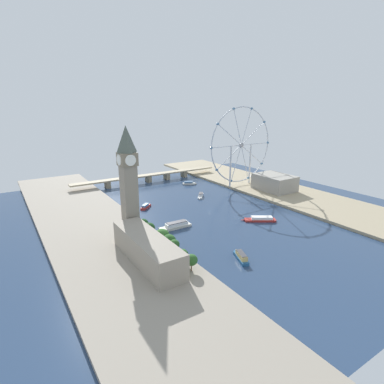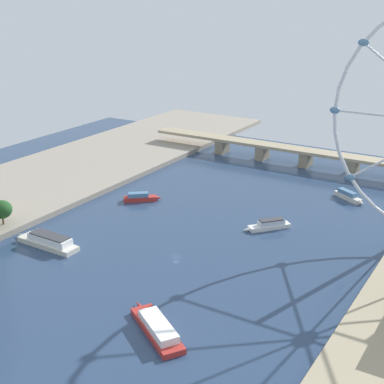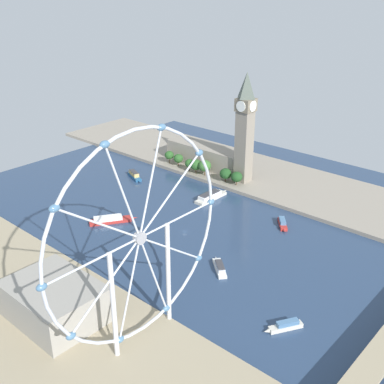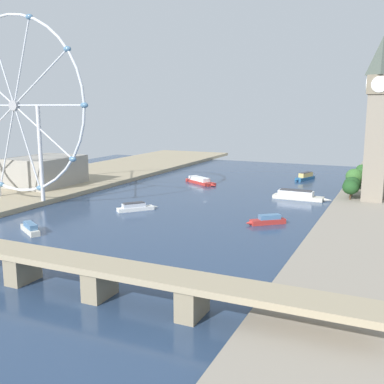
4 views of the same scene
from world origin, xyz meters
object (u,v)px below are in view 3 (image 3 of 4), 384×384
(riverside_hall, at_px, (55,301))
(tour_boat_5, at_px, (211,196))
(parliament_block, at_px, (206,156))
(tour_boat_4, at_px, (283,223))
(tour_boat_1, at_px, (220,267))
(tour_boat_3, at_px, (110,220))
(tour_boat_2, at_px, (134,175))
(ferris_wheel, at_px, (140,240))
(tour_boat_0, at_px, (285,326))
(clock_tower, at_px, (245,127))

(riverside_hall, distance_m, tour_boat_5, 179.83)
(parliament_block, distance_m, tour_boat_4, 131.01)
(tour_boat_1, relative_size, tour_boat_4, 1.14)
(parliament_block, relative_size, tour_boat_3, 2.47)
(tour_boat_2, distance_m, tour_boat_4, 152.14)
(tour_boat_1, relative_size, tour_boat_2, 0.86)
(ferris_wheel, distance_m, tour_boat_3, 146.61)
(tour_boat_0, xyz_separation_m, tour_boat_2, (-88.70, -214.43, 0.56))
(clock_tower, height_order, tour_boat_5, clock_tower)
(tour_boat_4, bearing_deg, parliament_block, -153.98)
(riverside_hall, relative_size, tour_boat_1, 2.38)
(riverside_hall, height_order, tour_boat_4, riverside_hall)
(clock_tower, relative_size, tour_boat_2, 3.86)
(ferris_wheel, bearing_deg, clock_tower, -157.23)
(tour_boat_4, height_order, tour_boat_5, tour_boat_5)
(ferris_wheel, xyz_separation_m, tour_boat_5, (-154.34, -83.53, -56.31))
(tour_boat_0, distance_m, tour_boat_2, 232.05)
(clock_tower, distance_m, tour_boat_5, 67.16)
(tour_boat_0, relative_size, tour_boat_5, 0.55)
(tour_boat_1, distance_m, tour_boat_5, 106.29)
(tour_boat_2, bearing_deg, tour_boat_5, 28.75)
(tour_boat_4, bearing_deg, tour_boat_3, -91.15)
(ferris_wheel, xyz_separation_m, tour_boat_3, (-71.98, -114.37, -56.85))
(clock_tower, relative_size, tour_boat_5, 2.56)
(tour_boat_1, relative_size, tour_boat_3, 0.64)
(riverside_hall, height_order, tour_boat_5, riverside_hall)
(parliament_block, bearing_deg, tour_boat_4, 66.02)
(ferris_wheel, distance_m, tour_boat_4, 164.07)
(riverside_hall, bearing_deg, tour_boat_1, 160.59)
(clock_tower, xyz_separation_m, tour_boat_5, (44.66, 0.01, -50.16))
(tour_boat_2, xyz_separation_m, tour_boat_4, (-10.03, 151.81, -0.63))
(tour_boat_3, relative_size, tour_boat_4, 1.78)
(ferris_wheel, bearing_deg, parliament_block, -147.25)
(tour_boat_2, bearing_deg, riverside_hall, -33.02)
(parliament_block, xyz_separation_m, tour_boat_4, (53.06, 119.30, -10.81))
(clock_tower, relative_size, riverside_hall, 1.89)
(tour_boat_2, distance_m, tour_boat_5, 82.45)
(tour_boat_0, bearing_deg, tour_boat_2, -81.51)
(tour_boat_4, bearing_deg, tour_boat_2, -126.22)
(parliament_block, bearing_deg, tour_boat_0, 50.16)
(clock_tower, xyz_separation_m, tour_boat_4, (45.70, 70.12, -50.75))
(clock_tower, bearing_deg, parliament_block, -98.51)
(tour_boat_0, relative_size, tour_boat_3, 0.62)
(parliament_block, relative_size, tour_boat_1, 3.85)
(tour_boat_0, bearing_deg, tour_boat_3, -65.12)
(riverside_hall, relative_size, tour_boat_5, 1.36)
(tour_boat_3, bearing_deg, ferris_wheel, -88.99)
(riverside_hall, height_order, tour_boat_1, riverside_hall)
(riverside_hall, xyz_separation_m, tour_boat_1, (-97.18, 34.24, -11.22))
(tour_boat_3, bearing_deg, riverside_hall, -110.53)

